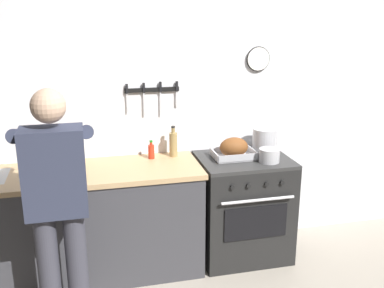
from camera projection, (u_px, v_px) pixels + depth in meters
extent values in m
cube|color=silver|center=(208.00, 104.00, 3.97)|extent=(6.00, 0.10, 2.60)
cube|color=black|center=(152.00, 90.00, 3.76)|extent=(0.46, 0.02, 0.04)
cube|color=silver|center=(127.00, 103.00, 3.73)|extent=(0.01, 0.00, 0.16)
cube|color=black|center=(127.00, 89.00, 3.69)|extent=(0.02, 0.02, 0.08)
cube|color=silver|center=(144.00, 104.00, 3.76)|extent=(0.02, 0.00, 0.19)
cube|color=black|center=(144.00, 88.00, 3.72)|extent=(0.02, 0.02, 0.08)
cube|color=silver|center=(161.00, 104.00, 3.80)|extent=(0.01, 0.00, 0.20)
cube|color=black|center=(160.00, 87.00, 3.76)|extent=(0.02, 0.02, 0.09)
cube|color=silver|center=(177.00, 99.00, 3.82)|extent=(0.02, 0.00, 0.13)
cube|color=black|center=(177.00, 86.00, 3.79)|extent=(0.02, 0.02, 0.08)
cylinder|color=white|center=(258.00, 59.00, 3.89)|extent=(0.20, 0.02, 0.20)
torus|color=black|center=(258.00, 59.00, 3.89)|extent=(0.21, 0.02, 0.21)
cube|color=#38383D|center=(75.00, 227.00, 3.62)|extent=(2.00, 0.62, 0.86)
cube|color=tan|center=(71.00, 174.00, 3.49)|extent=(2.03, 0.65, 0.04)
cube|color=black|center=(242.00, 208.00, 3.94)|extent=(0.76, 0.62, 0.87)
cube|color=black|center=(256.00, 223.00, 3.64)|extent=(0.53, 0.01, 0.28)
cube|color=#2D2D2D|center=(244.00, 160.00, 3.81)|extent=(0.76, 0.62, 0.03)
cylinder|color=black|center=(232.00, 187.00, 3.49)|extent=(0.04, 0.02, 0.04)
cylinder|color=black|center=(249.00, 186.00, 3.52)|extent=(0.04, 0.02, 0.04)
cylinder|color=black|center=(267.00, 184.00, 3.56)|extent=(0.04, 0.02, 0.04)
cylinder|color=black|center=(282.00, 183.00, 3.59)|extent=(0.04, 0.02, 0.04)
cylinder|color=silver|center=(258.00, 200.00, 3.55)|extent=(0.61, 0.02, 0.02)
cylinder|color=#383842|center=(49.00, 275.00, 2.96)|extent=(0.14, 0.14, 0.86)
cylinder|color=#383842|center=(78.00, 271.00, 3.00)|extent=(0.14, 0.14, 0.86)
cube|color=#2D3347|center=(54.00, 172.00, 2.78)|extent=(0.38, 0.22, 0.56)
sphere|color=tan|center=(48.00, 106.00, 2.66)|extent=(0.21, 0.21, 0.21)
cylinder|color=#2D3347|center=(20.00, 136.00, 2.90)|extent=(0.09, 0.55, 0.22)
cylinder|color=#2D3347|center=(86.00, 132.00, 3.00)|extent=(0.09, 0.55, 0.22)
cube|color=#B7B7BC|center=(234.00, 157.00, 3.80)|extent=(0.34, 0.25, 0.01)
cube|color=#B7B7BC|center=(239.00, 158.00, 3.68)|extent=(0.34, 0.01, 0.05)
cube|color=#B7B7BC|center=(229.00, 149.00, 3.91)|extent=(0.34, 0.01, 0.05)
cube|color=#B7B7BC|center=(214.00, 155.00, 3.76)|extent=(0.01, 0.25, 0.05)
cube|color=#B7B7BC|center=(253.00, 152.00, 3.83)|extent=(0.01, 0.25, 0.05)
ellipsoid|color=brown|center=(234.00, 147.00, 3.78)|extent=(0.24, 0.17, 0.17)
cylinder|color=#B7B7BC|center=(265.00, 141.00, 3.91)|extent=(0.22, 0.22, 0.22)
cylinder|color=#B7B7BC|center=(269.00, 155.00, 3.69)|extent=(0.17, 0.17, 0.11)
cube|color=tan|center=(58.00, 172.00, 3.43)|extent=(0.36, 0.24, 0.02)
cylinder|color=red|center=(151.00, 152.00, 3.77)|extent=(0.05, 0.05, 0.12)
cylinder|color=red|center=(151.00, 144.00, 3.75)|extent=(0.02, 0.02, 0.03)
cylinder|color=#197219|center=(151.00, 141.00, 3.75)|extent=(0.03, 0.03, 0.01)
cylinder|color=#47141E|center=(43.00, 152.00, 3.55)|extent=(0.07, 0.07, 0.25)
cylinder|color=#47141E|center=(41.00, 134.00, 3.51)|extent=(0.03, 0.03, 0.05)
cylinder|color=maroon|center=(40.00, 129.00, 3.50)|extent=(0.04, 0.04, 0.01)
cylinder|color=#997F4C|center=(173.00, 145.00, 3.82)|extent=(0.07, 0.07, 0.21)
cylinder|color=#997F4C|center=(173.00, 130.00, 3.78)|extent=(0.03, 0.03, 0.05)
cylinder|color=black|center=(173.00, 127.00, 3.78)|extent=(0.03, 0.03, 0.01)
cylinder|color=#385623|center=(72.00, 153.00, 3.60)|extent=(0.07, 0.07, 0.20)
cylinder|color=#385623|center=(71.00, 138.00, 3.57)|extent=(0.03, 0.03, 0.04)
cylinder|color=black|center=(70.00, 134.00, 3.56)|extent=(0.04, 0.04, 0.01)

